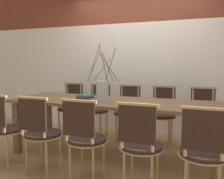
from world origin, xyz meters
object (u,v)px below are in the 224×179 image
Objects in this scene: book_stack at (85,96)px; vase_centerpiece at (102,90)px; chair_far_center at (128,109)px; dining_table at (112,107)px; chair_near_center at (85,136)px.

vase_centerpiece is at bearing -22.23° from book_stack.
chair_far_center is 0.89m from book_stack.
vase_centerpiece reaches higher than chair_far_center.
dining_table is at bearing 32.32° from vase_centerpiece.
book_stack is at bearing 61.67° from chair_far_center.
book_stack is at bearing 157.77° from vase_centerpiece.
chair_far_center is at bearing 85.01° from vase_centerpiece.
vase_centerpiece is at bearing -147.68° from dining_table.
chair_near_center is 0.85m from vase_centerpiece.
book_stack is (-0.44, 0.87, 0.29)m from chair_near_center.
dining_table is 0.83m from chair_near_center.
dining_table is 3.57× the size of vase_centerpiece.
vase_centerpiece is at bearing 85.01° from chair_far_center.
chair_near_center is 1.61m from chair_far_center.
vase_centerpiece is 0.37m from book_stack.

